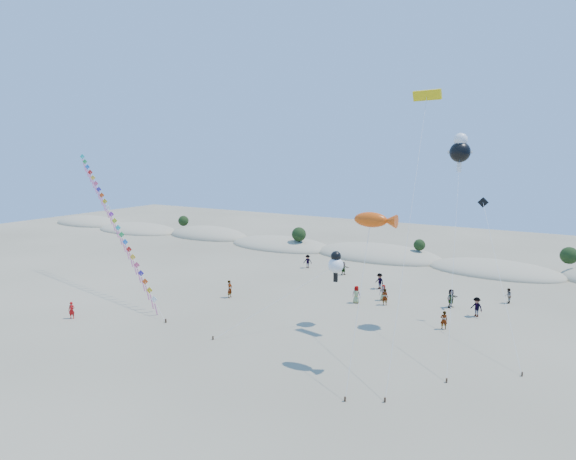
{
  "coord_description": "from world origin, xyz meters",
  "views": [
    {
      "loc": [
        23.05,
        -20.4,
        15.0
      ],
      "look_at": [
        3.1,
        14.0,
        8.53
      ],
      "focal_mm": 30.0,
      "sensor_mm": 36.0,
      "label": 1
    }
  ],
  "objects_px": {
    "fish_kite": "(375,220)",
    "parafoil_kite": "(427,100)",
    "flyer_foreground": "(72,310)",
    "kite_train": "(113,219)"
  },
  "relations": [
    {
      "from": "fish_kite",
      "to": "flyer_foreground",
      "type": "xyz_separation_m",
      "value": [
        -27.0,
        -4.48,
        -9.64
      ]
    },
    {
      "from": "parafoil_kite",
      "to": "flyer_foreground",
      "type": "xyz_separation_m",
      "value": [
        -27.94,
        -12.84,
        -18.3
      ]
    },
    {
      "from": "kite_train",
      "to": "parafoil_kite",
      "type": "distance_m",
      "value": 34.24
    },
    {
      "from": "kite_train",
      "to": "flyer_foreground",
      "type": "relative_size",
      "value": 14.86
    },
    {
      "from": "fish_kite",
      "to": "parafoil_kite",
      "type": "bearing_deg",
      "value": 83.6
    },
    {
      "from": "fish_kite",
      "to": "flyer_foreground",
      "type": "distance_m",
      "value": 29.01
    },
    {
      "from": "kite_train",
      "to": "fish_kite",
      "type": "distance_m",
      "value": 31.51
    },
    {
      "from": "kite_train",
      "to": "fish_kite",
      "type": "xyz_separation_m",
      "value": [
        31.12,
        -4.19,
        2.61
      ]
    },
    {
      "from": "kite_train",
      "to": "parafoil_kite",
      "type": "height_order",
      "value": "parafoil_kite"
    },
    {
      "from": "parafoil_kite",
      "to": "flyer_foreground",
      "type": "distance_m",
      "value": 35.78
    }
  ]
}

